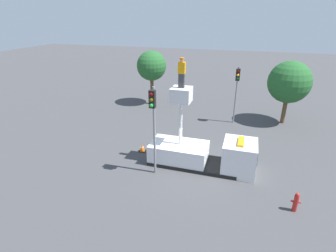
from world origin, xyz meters
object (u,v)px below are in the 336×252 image
Objects in this scene: traffic_cone_rear at (142,148)px; tree_right_bg at (289,82)px; bucket_truck at (202,153)px; fire_hydrant at (296,202)px; worker at (182,73)px; tree_left_bg at (152,66)px; traffic_light_pole at (153,115)px; traffic_light_across at (237,84)px.

tree_right_bg reaches higher than traffic_cone_rear.
bucket_truck is 6.01m from fire_hydrant.
bucket_truck is 3.85× the size of worker.
bucket_truck is 11.35m from tree_right_bg.
tree_left_bg is (-7.46, 11.03, 3.16)m from bucket_truck.
traffic_cone_rear is at bearing 167.49° from worker.
tree_left_bg reaches higher than traffic_cone_rear.
traffic_light_pole reaches higher than traffic_light_across.
bucket_truck is at bearing -100.17° from traffic_light_across.
worker is at bearing -12.51° from traffic_cone_rear.
traffic_cone_rear is at bearing 126.58° from traffic_light_pole.
traffic_light_pole is 5.12× the size of fire_hydrant.
fire_hydrant is at bearing -7.76° from traffic_light_pole.
tree_left_bg is at bearing 161.40° from traffic_light_across.
traffic_light_across reaches higher than traffic_cone_rear.
bucket_truck is 13.69m from tree_left_bg.
bucket_truck is 5.24m from worker.
traffic_light_pole is at bearing -122.74° from worker.
bucket_truck is 11.58× the size of traffic_cone_rear.
traffic_light_pole is 10.63m from traffic_light_across.
bucket_truck is 1.22× the size of traffic_light_pole.
worker reaches higher than tree_right_bg.
tree_left_bg is 13.28m from tree_right_bg.
traffic_cone_rear is at bearing -128.49° from traffic_light_across.
traffic_light_pole is 4.74m from traffic_cone_rear.
tree_left_bg is at bearing 110.77° from traffic_light_pole.
tree_right_bg is at bearing 58.72° from bucket_truck.
fire_hydrant is at bearing -20.01° from traffic_cone_rear.
tree_left_bg is at bearing 106.34° from traffic_cone_rear.
bucket_truck is 8.58m from traffic_light_across.
tree_left_bg is (-3.04, 10.37, 3.84)m from traffic_cone_rear.
worker reaches higher than fire_hydrant.
fire_hydrant is at bearing -23.14° from worker.
worker is 0.31× the size of tree_left_bg.
fire_hydrant is (5.26, -2.87, -0.42)m from bucket_truck.
traffic_light_pole is at bearing -53.42° from traffic_cone_rear.
worker is 1.62× the size of fire_hydrant.
fire_hydrant is 12.69m from tree_right_bg.
bucket_truck is at bearing -8.50° from traffic_cone_rear.
bucket_truck is 1.18× the size of tree_left_bg.
worker is 3.01× the size of traffic_cone_rear.
traffic_cone_rear is 0.10× the size of tree_left_bg.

